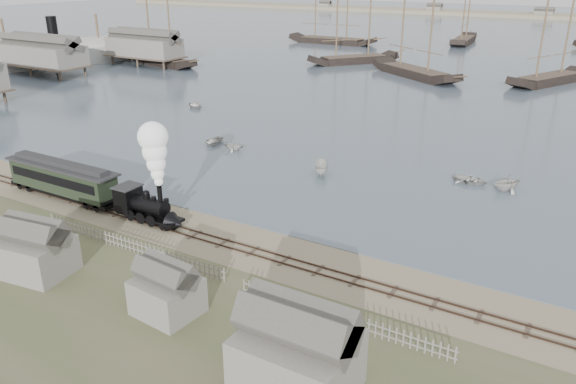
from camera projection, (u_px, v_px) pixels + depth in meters
The scene contains 25 objects.
ground at pixel (246, 237), 47.95m from camera, with size 600.00×600.00×0.00m, color tan.
harbor_water at pixel (541, 37), 183.73m from camera, with size 600.00×336.00×0.06m, color #485967.
rail_track at pixel (232, 246), 46.34m from camera, with size 120.00×1.80×0.16m.
picket_fence_west at pixel (131, 252), 45.42m from camera, with size 19.00×0.10×1.20m, color slate, non-canonical shape.
picket_fence_east at pixel (340, 326), 36.06m from camera, with size 15.00×0.10×1.20m, color slate, non-canonical shape.
shed_left at pixel (39, 273), 42.28m from camera, with size 5.00×4.00×4.10m, color slate, non-canonical shape.
shed_mid at pixel (169, 313), 37.42m from camera, with size 4.00×3.50×3.60m, color slate, non-canonical shape.
western_wharf at pixel (49, 59), 114.25m from camera, with size 36.00×56.00×8.00m, color slate, non-canonical shape.
far_spit at pixel (567, 19), 247.65m from camera, with size 500.00×20.00×1.80m, color tan.
locomotive at pixel (153, 181), 48.73m from camera, with size 7.22×2.69×9.00m.
passenger_coach at pixel (63, 178), 55.22m from camera, with size 13.78×2.66×3.35m.
beached_dinghy at pixel (142, 198), 54.88m from camera, with size 3.70×2.64×0.77m, color beige.
steamship at pixel (54, 41), 129.16m from camera, with size 50.23×8.37×10.99m, color beige, non-canonical shape.
rowboat_0 at pixel (213, 141), 72.67m from camera, with size 3.75×2.68×0.78m, color beige.
rowboat_1 at pixel (234, 145), 70.06m from camera, with size 2.69×2.32×1.42m, color beige.
rowboat_2 at pixel (321, 168), 61.91m from camera, with size 3.56×1.34×1.37m, color beige.
rowboat_3 at pixel (470, 180), 59.54m from camera, with size 3.59×2.57×0.74m, color beige.
rowboat_4 at pixel (507, 182), 57.41m from camera, with size 3.41×2.94×1.79m, color beige.
rowboat_6 at pixel (195, 105), 91.76m from camera, with size 3.90×2.78×0.81m, color beige.
schooner_0 at pixel (159, 21), 127.07m from camera, with size 20.53×4.74×20.00m, color black, non-canonical shape.
schooner_1 at pixel (355, 20), 130.03m from camera, with size 22.29×5.14×20.00m, color black, non-canonical shape.
schooner_2 at pixel (418, 27), 113.79m from camera, with size 24.66×5.69×20.00m, color black, non-canonical shape.
schooner_3 at pixel (557, 31), 106.72m from camera, with size 22.32×5.15×20.00m, color black, non-canonical shape.
schooner_6 at pixel (333, 9), 164.22m from camera, with size 26.90×6.21×20.00m, color black, non-canonical shape.
schooner_7 at pixel (467, 9), 164.25m from camera, with size 22.52×5.20×20.00m, color black, non-canonical shape.
Camera 1 is at (24.99, -35.25, 21.44)m, focal length 35.00 mm.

